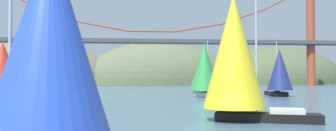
{
  "coord_description": "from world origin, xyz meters",
  "views": [
    {
      "loc": [
        -6.01,
        -22.24,
        3.3
      ],
      "look_at": [
        0.0,
        39.79,
        5.14
      ],
      "focal_mm": 38.13,
      "sensor_mm": 36.0,
      "label": 1
    }
  ],
  "objects": [
    {
      "name": "channel_buoy",
      "position": [
        -14.03,
        10.01,
        0.37
      ],
      "size": [
        1.1,
        1.1,
        2.64
      ],
      "color": "red",
      "rests_on": "ground_plane"
    },
    {
      "name": "suspension_bridge",
      "position": [
        0.0,
        95.0,
        15.73
      ],
      "size": [
        145.69,
        6.0,
        34.78
      ],
      "color": "#A34228",
      "rests_on": "ground_plane"
    },
    {
      "name": "sailboat_green_sail",
      "position": [
        5.05,
        32.58,
        4.54
      ],
      "size": [
        6.88,
        8.26,
        8.94
      ],
      "color": "white",
      "rests_on": "ground_plane"
    },
    {
      "name": "headland_center",
      "position": [
        5.0,
        135.0,
        0.0
      ],
      "size": [
        66.92,
        44.0,
        37.17
      ],
      "primitive_type": "ellipsoid",
      "color": "#5B6647",
      "rests_on": "ground_plane"
    },
    {
      "name": "sailboat_scarlet_sail",
      "position": [
        -24.73,
        31.06,
        4.43
      ],
      "size": [
        7.33,
        9.33,
        9.31
      ],
      "color": "navy",
      "rests_on": "ground_plane"
    },
    {
      "name": "sailboat_navy_sail",
      "position": [
        17.51,
        33.47,
        3.99
      ],
      "size": [
        4.42,
        7.85,
        8.89
      ],
      "color": "black",
      "rests_on": "ground_plane"
    },
    {
      "name": "headland_left",
      "position": [
        -55.0,
        135.0,
        0.0
      ],
      "size": [
        85.08,
        44.0,
        38.74
      ],
      "primitive_type": "ellipsoid",
      "color": "#6B664C",
      "rests_on": "ground_plane"
    },
    {
      "name": "headland_right",
      "position": [
        60.0,
        135.0,
        0.0
      ],
      "size": [
        58.66,
        44.0,
        33.48
      ],
      "primitive_type": "ellipsoid",
      "color": "#4C5B3D",
      "rests_on": "ground_plane"
    },
    {
      "name": "sailboat_blue_spinnaker",
      "position": [
        -9.69,
        -6.84,
        4.81
      ],
      "size": [
        9.69,
        6.07,
        10.32
      ],
      "color": "black",
      "rests_on": "ground_plane"
    },
    {
      "name": "sailboat_yellow_sail",
      "position": [
        1.53,
        3.53,
        4.91
      ],
      "size": [
        8.97,
        5.9,
        10.25
      ],
      "color": "black",
      "rests_on": "ground_plane"
    },
    {
      "name": "ground_plane",
      "position": [
        0.0,
        0.0,
        0.0
      ],
      "size": [
        360.0,
        360.0,
        0.0
      ],
      "primitive_type": "plane",
      "color": "#426075"
    },
    {
      "name": "sailboat_pink_spinnaker",
      "position": [
        7.8,
        50.08,
        3.8
      ],
      "size": [
        7.49,
        6.98,
        7.92
      ],
      "color": "#B7B2A8",
      "rests_on": "ground_plane"
    }
  ]
}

